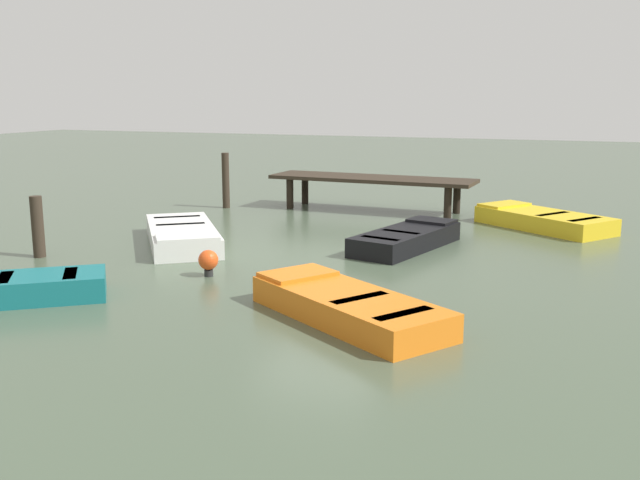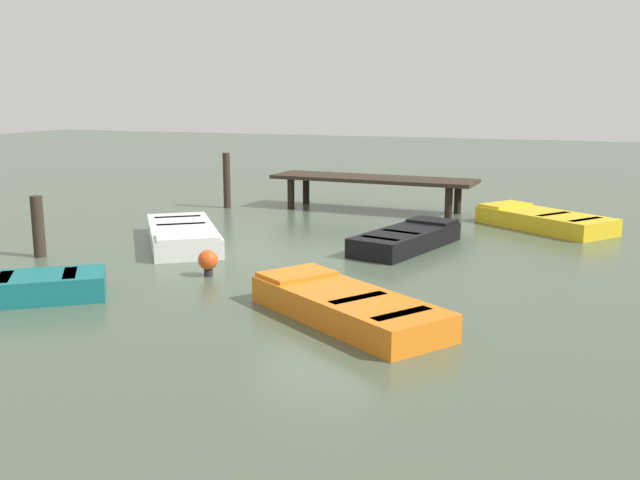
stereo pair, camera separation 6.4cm
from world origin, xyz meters
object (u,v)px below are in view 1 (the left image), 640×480
object	(u,v)px
rowboat_yellow	(543,220)
rowboat_orange	(347,305)
mooring_piling_far_right	(38,227)
rowboat_black	(406,238)
rowboat_white	(182,235)
mooring_piling_far_left	(226,181)
dock_segment	(372,181)
marker_buoy	(208,261)

from	to	relation	value
rowboat_yellow	rowboat_orange	distance (m)	8.83
mooring_piling_far_right	rowboat_black	bearing A→B (deg)	27.09
rowboat_black	rowboat_yellow	bearing A→B (deg)	-21.98
rowboat_white	mooring_piling_far_left	bearing A→B (deg)	161.20
rowboat_yellow	mooring_piling_far_right	size ratio (longest dim) A/B	2.81
mooring_piling_far_left	dock_segment	bearing A→B (deg)	13.33
rowboat_yellow	marker_buoy	size ratio (longest dim) A/B	7.23
dock_segment	marker_buoy	size ratio (longest dim) A/B	12.02
rowboat_orange	marker_buoy	bearing A→B (deg)	7.35
dock_segment	rowboat_orange	size ratio (longest dim) A/B	1.67
mooring_piling_far_left	rowboat_black	bearing A→B (deg)	-30.00
mooring_piling_far_right	marker_buoy	size ratio (longest dim) A/B	2.57
rowboat_yellow	rowboat_black	xyz separation A→B (m)	(-2.54, -3.43, 0.00)
marker_buoy	rowboat_yellow	bearing A→B (deg)	53.06
dock_segment	marker_buoy	xyz separation A→B (m)	(-0.61, -8.14, -0.55)
rowboat_yellow	rowboat_black	distance (m)	4.27
dock_segment	mooring_piling_far_left	size ratio (longest dim) A/B	3.67
mooring_piling_far_right	dock_segment	bearing A→B (deg)	60.20
rowboat_yellow	marker_buoy	xyz separation A→B (m)	(-5.29, -7.03, 0.07)
rowboat_yellow	rowboat_black	bearing A→B (deg)	89.15
mooring_piling_far_right	mooring_piling_far_left	bearing A→B (deg)	85.89
rowboat_yellow	rowboat_white	world-z (taller)	same
mooring_piling_far_right	mooring_piling_far_left	xyz separation A→B (m)	(0.50, 7.00, 0.17)
rowboat_orange	mooring_piling_far_left	world-z (taller)	mooring_piling_far_left
rowboat_yellow	mooring_piling_far_left	xyz separation A→B (m)	(-8.74, 0.14, 0.57)
mooring_piling_far_right	marker_buoy	distance (m)	3.97
rowboat_yellow	mooring_piling_far_right	xyz separation A→B (m)	(-9.24, -6.86, 0.40)
rowboat_yellow	dock_segment	bearing A→B (deg)	22.39
dock_segment	rowboat_black	xyz separation A→B (m)	(2.14, -4.54, -0.62)
mooring_piling_far_left	rowboat_orange	bearing A→B (deg)	-52.86
rowboat_yellow	rowboat_orange	world-z (taller)	same
mooring_piling_far_right	rowboat_white	bearing A→B (deg)	45.91
mooring_piling_far_left	marker_buoy	size ratio (longest dim) A/B	3.28
dock_segment	rowboat_orange	bearing A→B (deg)	-72.52
mooring_piling_far_right	marker_buoy	world-z (taller)	mooring_piling_far_right
rowboat_black	mooring_piling_far_right	world-z (taller)	mooring_piling_far_right
dock_segment	mooring_piling_far_right	world-z (taller)	mooring_piling_far_right
rowboat_black	mooring_piling_far_left	distance (m)	7.17
rowboat_white	rowboat_black	distance (m)	4.85
rowboat_yellow	mooring_piling_far_left	size ratio (longest dim) A/B	2.21
mooring_piling_far_right	mooring_piling_far_left	world-z (taller)	mooring_piling_far_left
rowboat_black	marker_buoy	xyz separation A→B (m)	(-2.74, -3.60, 0.07)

